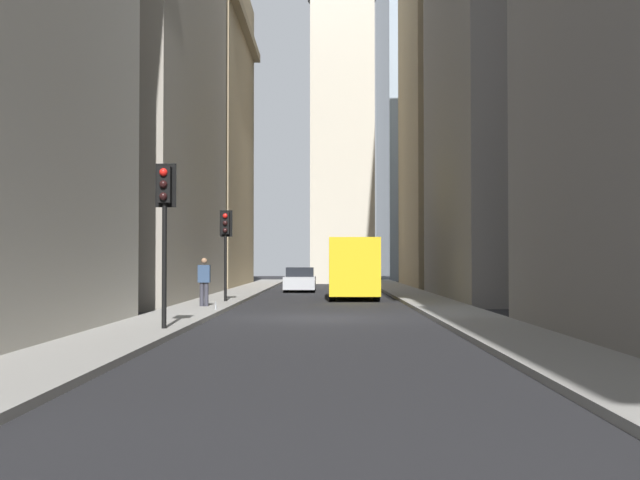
{
  "coord_description": "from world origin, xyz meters",
  "views": [
    {
      "loc": [
        -25.76,
        -0.22,
        1.83
      ],
      "look_at": [
        19.57,
        0.22,
        2.97
      ],
      "focal_mm": 45.38,
      "sensor_mm": 36.0,
      "label": 1
    }
  ],
  "objects_px": {
    "pedestrian": "(204,280)",
    "discarded_bottle": "(216,306)",
    "delivery_truck": "(353,268)",
    "traffic_light_foreground": "(165,207)",
    "traffic_light_midblock": "(226,234)",
    "sedan_silver": "(300,280)"
  },
  "relations": [
    {
      "from": "delivery_truck",
      "to": "traffic_light_foreground",
      "type": "relative_size",
      "value": 1.57
    },
    {
      "from": "traffic_light_midblock",
      "to": "pedestrian",
      "type": "height_order",
      "value": "traffic_light_midblock"
    },
    {
      "from": "traffic_light_foreground",
      "to": "discarded_bottle",
      "type": "bearing_deg",
      "value": -1.69
    },
    {
      "from": "discarded_bottle",
      "to": "traffic_light_midblock",
      "type": "bearing_deg",
      "value": 3.94
    },
    {
      "from": "sedan_silver",
      "to": "discarded_bottle",
      "type": "height_order",
      "value": "sedan_silver"
    },
    {
      "from": "sedan_silver",
      "to": "traffic_light_midblock",
      "type": "height_order",
      "value": "traffic_light_midblock"
    },
    {
      "from": "delivery_truck",
      "to": "traffic_light_foreground",
      "type": "xyz_separation_m",
      "value": [
        -18.18,
        5.25,
        1.71
      ]
    },
    {
      "from": "delivery_truck",
      "to": "discarded_bottle",
      "type": "xyz_separation_m",
      "value": [
        -10.56,
        5.02,
        -1.21
      ]
    },
    {
      "from": "traffic_light_midblock",
      "to": "discarded_bottle",
      "type": "distance_m",
      "value": 6.3
    },
    {
      "from": "sedan_silver",
      "to": "traffic_light_foreground",
      "type": "distance_m",
      "value": 27.24
    },
    {
      "from": "pedestrian",
      "to": "delivery_truck",
      "type": "bearing_deg",
      "value": -34.01
    },
    {
      "from": "delivery_truck",
      "to": "pedestrian",
      "type": "distance_m",
      "value": 10.27
    },
    {
      "from": "delivery_truck",
      "to": "traffic_light_foreground",
      "type": "distance_m",
      "value": 19.0
    },
    {
      "from": "traffic_light_foreground",
      "to": "traffic_light_midblock",
      "type": "height_order",
      "value": "traffic_light_foreground"
    },
    {
      "from": "sedan_silver",
      "to": "pedestrian",
      "type": "xyz_separation_m",
      "value": [
        -17.35,
        2.94,
        0.45
      ]
    },
    {
      "from": "sedan_silver",
      "to": "traffic_light_midblock",
      "type": "xyz_separation_m",
      "value": [
        -13.7,
        2.62,
        2.24
      ]
    },
    {
      "from": "sedan_silver",
      "to": "pedestrian",
      "type": "bearing_deg",
      "value": 170.39
    },
    {
      "from": "traffic_light_foreground",
      "to": "discarded_bottle",
      "type": "distance_m",
      "value": 8.16
    },
    {
      "from": "delivery_truck",
      "to": "discarded_bottle",
      "type": "distance_m",
      "value": 11.75
    },
    {
      "from": "delivery_truck",
      "to": "sedan_silver",
      "type": "xyz_separation_m",
      "value": [
        8.84,
        2.8,
        -0.8
      ]
    },
    {
      "from": "pedestrian",
      "to": "discarded_bottle",
      "type": "xyz_separation_m",
      "value": [
        -2.05,
        -0.72,
        -0.86
      ]
    },
    {
      "from": "sedan_silver",
      "to": "traffic_light_foreground",
      "type": "height_order",
      "value": "traffic_light_foreground"
    }
  ]
}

